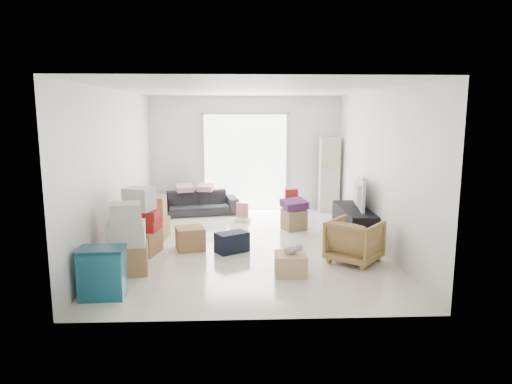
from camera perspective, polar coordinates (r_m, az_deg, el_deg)
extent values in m
cube|color=white|center=(8.20, -0.91, -7.35)|extent=(4.50, 6.00, 0.24)
cube|color=white|center=(7.85, -0.97, 13.60)|extent=(4.50, 6.00, 0.24)
cube|color=white|center=(11.00, -1.35, 4.86)|extent=(4.50, 0.24, 2.70)
cube|color=white|center=(4.81, -0.01, -1.63)|extent=(4.50, 0.24, 2.70)
cube|color=white|center=(8.19, -17.78, 2.67)|extent=(0.24, 6.00, 2.70)
cube|color=white|center=(8.30, 15.67, 2.86)|extent=(0.24, 6.00, 2.70)
cube|color=white|center=(10.88, -1.33, 3.75)|extent=(2.00, 0.01, 2.30)
cube|color=silver|center=(10.90, -6.60, 3.70)|extent=(0.06, 0.04, 2.30)
cube|color=silver|center=(10.93, 3.93, 3.76)|extent=(0.06, 0.04, 2.30)
cube|color=silver|center=(10.81, -1.35, 9.82)|extent=(2.10, 0.04, 0.06)
cube|color=beige|center=(10.80, 9.12, 2.11)|extent=(0.45, 0.30, 1.75)
cube|color=black|center=(8.82, 12.14, -3.72)|extent=(0.49, 1.63, 0.54)
imported|color=black|center=(8.74, 12.22, -1.60)|extent=(0.68, 1.03, 0.13)
imported|color=#29282E|center=(10.56, -7.30, -0.88)|extent=(1.88, 0.85, 0.71)
cube|color=#D69CA8|center=(10.50, -8.95, 1.34)|extent=(0.49, 0.44, 0.13)
cube|color=#D69CA8|center=(10.52, -6.35, 1.42)|extent=(0.44, 0.38, 0.13)
imported|color=#B37B4F|center=(7.30, 12.24, -5.75)|extent=(0.99, 0.99, 0.75)
cube|color=#155166|center=(6.19, -18.55, -11.04)|extent=(0.56, 0.40, 0.31)
cube|color=#155166|center=(6.09, -18.70, -8.36)|extent=(0.56, 0.40, 0.31)
cube|color=#0C333D|center=(6.04, -18.79, -6.80)|extent=(0.58, 0.42, 0.04)
cube|color=#9C7946|center=(6.96, -15.74, -8.04)|extent=(0.64, 0.56, 0.43)
cube|color=silver|center=(6.86, -15.89, -5.03)|extent=(0.58, 0.50, 0.33)
cube|color=silver|center=(6.79, -16.01, -2.52)|extent=(0.51, 0.47, 0.28)
cube|color=#9C7946|center=(7.85, -14.16, -6.05)|extent=(0.66, 0.66, 0.40)
cube|color=red|center=(7.77, -14.25, -4.01)|extent=(0.65, 0.49, 0.18)
cube|color=red|center=(7.74, -14.30, -2.80)|extent=(0.61, 0.42, 0.16)
cube|color=silver|center=(7.68, -14.39, -0.85)|extent=(0.51, 0.50, 0.38)
cube|color=#9C7946|center=(8.75, -12.71, -4.40)|extent=(0.59, 0.52, 0.38)
cube|color=#9C7946|center=(8.66, -12.81, -1.87)|extent=(0.46, 0.46, 0.41)
cube|color=#9C7946|center=(7.92, -8.23, -5.74)|extent=(0.56, 0.56, 0.38)
cube|color=black|center=(7.70, -3.02, -6.29)|extent=(0.61, 0.54, 0.34)
cube|color=#8E7A53|center=(9.16, 4.75, -3.44)|extent=(0.53, 0.53, 0.41)
cube|color=#4E2255|center=(9.10, 4.77, -1.76)|extent=(0.55, 0.55, 0.14)
cylinder|color=#0E45B1|center=(10.13, 4.42, -0.82)|extent=(0.53, 0.53, 0.04)
cylinder|color=#0E45B1|center=(10.32, 5.05, -1.92)|extent=(0.04, 0.04, 0.41)
cylinder|color=#0E45B1|center=(10.29, 3.59, -1.93)|extent=(0.04, 0.04, 0.41)
cylinder|color=#0E45B1|center=(10.04, 3.74, -2.24)|extent=(0.04, 0.04, 0.41)
cylinder|color=#0E45B1|center=(10.07, 5.24, -2.22)|extent=(0.04, 0.04, 0.41)
cube|color=red|center=(10.11, 4.43, -0.15)|extent=(0.28, 0.22, 0.20)
cube|color=silver|center=(9.81, -1.71, -3.52)|extent=(0.37, 0.35, 0.07)
cube|color=#CE787F|center=(9.88, -1.72, -2.27)|extent=(0.27, 0.14, 0.32)
cube|color=tan|center=(6.70, 4.35, -8.95)|extent=(0.47, 0.47, 0.30)
ellipsoid|color=#B2ADA8|center=(6.63, 4.38, -7.25)|extent=(0.21, 0.15, 0.11)
cube|color=#AC2A22|center=(6.63, 4.38, -7.21)|extent=(0.17, 0.15, 0.03)
sphere|color=#B2ADA8|center=(6.67, 5.40, -6.91)|extent=(0.11, 0.11, 0.11)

